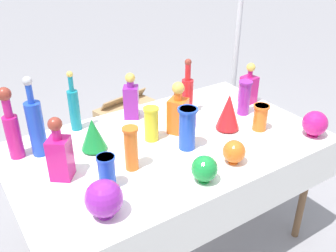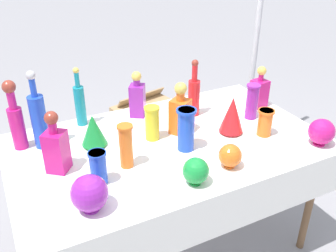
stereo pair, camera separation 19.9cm
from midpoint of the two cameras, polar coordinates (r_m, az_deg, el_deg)
name	(u,v)px [view 2 (the right image)]	position (r m, az deg, el deg)	size (l,w,h in m)	color
ground_plane	(168,243)	(2.51, 2.37, -17.54)	(40.00, 40.00, 0.00)	gray
display_table	(170,154)	(2.05, 3.15, -4.30)	(1.68, 1.00, 0.76)	white
tall_bottle_0	(194,94)	(2.28, 6.47, 4.78)	(0.07, 0.07, 0.35)	red
tall_bottle_1	(16,119)	(2.02, -19.63, 0.96)	(0.07, 0.07, 0.38)	#C61972
tall_bottle_2	(39,118)	(2.00, -16.46, 1.04)	(0.08, 0.08, 0.42)	blue
tall_bottle_3	(80,103)	(2.19, -10.79, 3.43)	(0.06, 0.06, 0.35)	teal
square_decanter_0	(180,112)	(2.07, 4.63, 2.09)	(0.13, 0.13, 0.30)	orange
square_decanter_1	(56,147)	(1.80, -13.72, -3.19)	(0.13, 0.13, 0.31)	#C61972
square_decanter_2	(137,97)	(2.26, -2.20, 4.35)	(0.12, 0.12, 0.29)	purple
square_decanter_3	(259,91)	(2.48, 16.00, 5.14)	(0.10, 0.10, 0.27)	#C61972
slender_vase_0	(152,122)	(2.02, 0.37, 0.53)	(0.08, 0.08, 0.19)	yellow
slender_vase_1	(186,128)	(1.92, 5.72, -0.44)	(0.10, 0.10, 0.23)	blue
slender_vase_2	(252,100)	(2.32, 15.12, 3.72)	(0.08, 0.08, 0.22)	purple
slender_vase_3	(126,145)	(1.78, -3.28, -2.99)	(0.08, 0.08, 0.22)	orange
slender_vase_4	(265,121)	(2.16, 17.17, 0.59)	(0.09, 0.09, 0.15)	orange
slender_vase_5	(98,167)	(1.70, -7.30, -6.29)	(0.08, 0.08, 0.16)	blue
fluted_vase_0	(93,130)	(1.98, -8.53, -0.66)	(0.14, 0.14, 0.18)	#198C38
fluted_vase_1	(232,115)	(2.12, 12.41, 1.62)	(0.14, 0.14, 0.22)	red
round_bowl_0	(230,156)	(1.85, 12.52, -4.53)	(0.11, 0.11, 0.12)	orange
round_bowl_1	(196,171)	(1.71, 7.61, -6.90)	(0.12, 0.12, 0.13)	#198C38
round_bowl_2	(89,193)	(1.55, -8.28, -10.24)	(0.16, 0.16, 0.16)	purple
round_bowl_3	(321,132)	(2.18, 24.81, -0.87)	(0.14, 0.14, 0.15)	#C61972
price_tag_left	(224,180)	(1.75, 11.80, -8.19)	(0.06, 0.01, 0.04)	white
price_tag_center	(300,149)	(2.09, 22.03, -3.39)	(0.05, 0.01, 0.04)	white
cardboard_box_behind_left	(147,124)	(3.42, -1.60, 0.25)	(0.61, 0.49, 0.46)	tan
canopy_pole	(256,41)	(3.11, 15.11, 12.38)	(0.18, 0.18, 2.51)	silver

